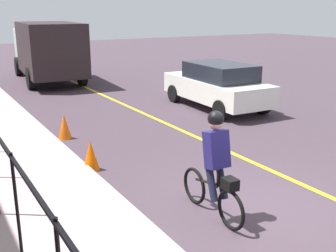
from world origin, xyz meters
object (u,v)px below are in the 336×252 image
Objects in this scene: patrol_sedan at (217,85)px; traffic_cone_near at (91,155)px; cyclist_lead at (215,166)px; box_truck_background at (47,49)px; traffic_cone_far at (64,126)px.

traffic_cone_near is at bearing 121.45° from patrol_sedan.
cyclist_lead is 3.26m from traffic_cone_near.
cyclist_lead reaches higher than patrol_sedan.
cyclist_lead is at bearing 144.77° from patrol_sedan.
box_truck_background reaches higher than patrol_sedan.
patrol_sedan is 6.73m from traffic_cone_near.
traffic_cone_far is (-9.39, 2.20, -1.21)m from box_truck_background.
patrol_sedan is at bearing -82.51° from traffic_cone_far.
traffic_cone_near is at bearing 19.83° from cyclist_lead.
patrol_sedan is 6.56× the size of traffic_cone_far.
box_truck_background reaches higher than cyclist_lead.
patrol_sedan is (6.27, -4.89, -0.09)m from cyclist_lead.
traffic_cone_far is at bearing 171.76° from box_truck_background.
cyclist_lead is 2.78× the size of traffic_cone_near.
cyclist_lead is 14.99m from box_truck_background.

